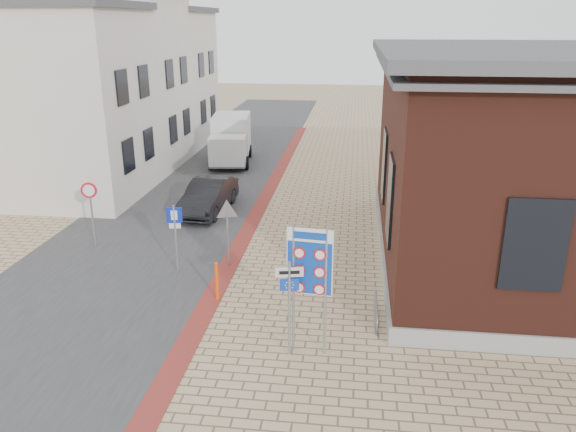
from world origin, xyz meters
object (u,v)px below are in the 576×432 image
at_px(essen_sign, 289,294).
at_px(box_truck, 231,139).
at_px(border_sign, 310,264).
at_px(parking_sign, 175,228).
at_px(bollard, 217,281).
at_px(sedan, 208,196).

bearing_deg(essen_sign, box_truck, 94.74).
height_order(box_truck, border_sign, border_sign).
distance_m(essen_sign, parking_sign, 5.84).
height_order(parking_sign, bollard, parking_sign).
bearing_deg(sedan, parking_sign, -80.75).
xyz_separation_m(sedan, essen_sign, (4.57, -10.08, 0.92)).
bearing_deg(border_sign, bollard, 147.28).
bearing_deg(box_truck, parking_sign, -91.67).
height_order(border_sign, parking_sign, border_sign).
bearing_deg(essen_sign, sedan, 102.70).
xyz_separation_m(border_sign, essen_sign, (-0.45, -0.20, -0.68)).
bearing_deg(border_sign, sedan, 123.56).
bearing_deg(border_sign, essen_sign, -149.17).
relative_size(border_sign, essen_sign, 1.31).
bearing_deg(border_sign, box_truck, 114.51).
height_order(box_truck, essen_sign, box_truck).
bearing_deg(box_truck, essen_sign, -80.89).
relative_size(sedan, box_truck, 0.81).
relative_size(essen_sign, parking_sign, 1.09).
distance_m(sedan, essen_sign, 11.10).
xyz_separation_m(box_truck, bollard, (3.13, -16.10, -0.75)).
xyz_separation_m(sedan, bollard, (2.21, -7.58, -0.10)).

